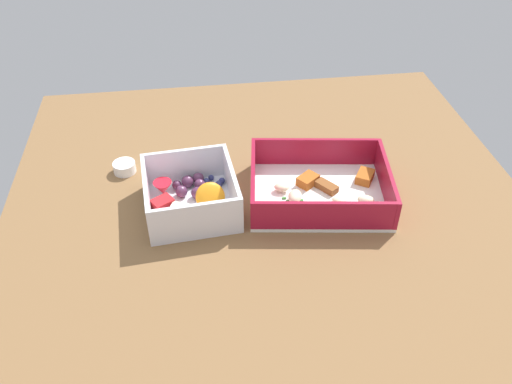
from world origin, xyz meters
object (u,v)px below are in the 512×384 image
Objects in this scene: pasta_container at (320,189)px; candy_bar at (281,158)px; paper_cup_liner at (124,167)px; fruit_bowl at (190,197)px.

pasta_container is 3.28× the size of candy_bar.
candy_bar is 26.01cm from paper_cup_liner.
fruit_bowl reaches higher than pasta_container.
pasta_container is 32.04cm from paper_cup_liner.
paper_cup_liner reaches higher than candy_bar.
pasta_container reaches higher than candy_bar.
fruit_bowl is (-19.85, 0.18, 0.49)cm from pasta_container.
paper_cup_liner is at bearing 134.75° from fruit_bowl.
candy_bar is at bearing 32.63° from fruit_bowl.
fruit_bowl is 18.63cm from candy_bar.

